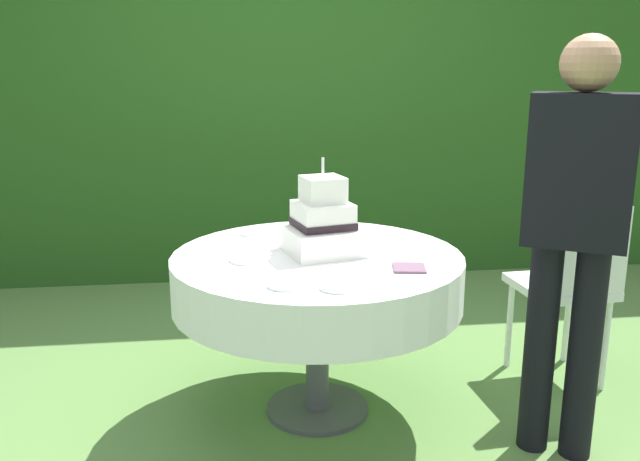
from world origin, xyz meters
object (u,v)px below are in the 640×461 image
(serving_plate_left, at_px, (285,285))
(napkin_stack, at_px, (409,268))
(serving_plate_near, at_px, (247,260))
(serving_plate_far, at_px, (337,287))
(wedding_cake, at_px, (323,224))
(standing_person, at_px, (574,224))
(cake_table, at_px, (317,279))
(garden_chair, at_px, (571,278))
(serving_plate_right, at_px, (251,233))

(serving_plate_left, xyz_separation_m, napkin_stack, (0.50, 0.15, -0.00))
(serving_plate_near, xyz_separation_m, serving_plate_far, (0.31, -0.38, 0.00))
(wedding_cake, distance_m, napkin_stack, 0.42)
(standing_person, bearing_deg, wedding_cake, 152.54)
(cake_table, height_order, serving_plate_near, serving_plate_near)
(wedding_cake, xyz_separation_m, serving_plate_near, (-0.32, -0.09, -0.12))
(napkin_stack, bearing_deg, standing_person, -17.32)
(wedding_cake, distance_m, garden_chair, 1.20)
(wedding_cake, relative_size, serving_plate_right, 3.80)
(serving_plate_near, bearing_deg, garden_chair, 6.10)
(wedding_cake, distance_m, standing_person, 0.98)
(serving_plate_near, height_order, napkin_stack, serving_plate_near)
(garden_chair, bearing_deg, wedding_cake, -176.59)
(serving_plate_near, relative_size, serving_plate_right, 1.32)
(garden_chair, bearing_deg, serving_plate_right, 169.39)
(wedding_cake, height_order, serving_plate_near, wedding_cake)
(serving_plate_right, distance_m, garden_chair, 1.50)
(wedding_cake, bearing_deg, serving_plate_right, 130.83)
(serving_plate_right, xyz_separation_m, garden_chair, (1.46, -0.27, -0.19))
(serving_plate_right, xyz_separation_m, napkin_stack, (0.60, -0.62, -0.00))
(wedding_cake, height_order, garden_chair, wedding_cake)
(serving_plate_far, bearing_deg, napkin_stack, 32.18)
(cake_table, xyz_separation_m, wedding_cake, (0.03, 0.03, 0.23))
(serving_plate_right, height_order, standing_person, standing_person)
(napkin_stack, bearing_deg, serving_plate_far, -147.82)
(serving_plate_near, distance_m, garden_chair, 1.50)
(serving_plate_far, xyz_separation_m, napkin_stack, (0.31, 0.20, -0.00))
(standing_person, bearing_deg, serving_plate_left, 178.51)
(serving_plate_far, relative_size, serving_plate_left, 1.01)
(cake_table, bearing_deg, serving_plate_left, -112.53)
(cake_table, bearing_deg, garden_chair, 4.56)
(cake_table, distance_m, napkin_stack, 0.43)
(cake_table, distance_m, wedding_cake, 0.23)
(napkin_stack, xyz_separation_m, standing_person, (0.57, -0.18, 0.20))
(napkin_stack, bearing_deg, serving_plate_right, 134.09)
(serving_plate_left, height_order, serving_plate_right, same)
(napkin_stack, relative_size, standing_person, 0.08)
(wedding_cake, bearing_deg, napkin_stack, -42.28)
(cake_table, xyz_separation_m, garden_chair, (1.19, 0.09, -0.07))
(wedding_cake, relative_size, serving_plate_near, 2.88)
(serving_plate_near, xyz_separation_m, serving_plate_right, (0.03, 0.43, 0.00))
(cake_table, distance_m, serving_plate_near, 0.32)
(serving_plate_far, height_order, napkin_stack, serving_plate_far)
(cake_table, height_order, napkin_stack, napkin_stack)
(serving_plate_left, bearing_deg, cake_table, 67.47)
(standing_person, bearing_deg, cake_table, 154.62)
(serving_plate_right, height_order, garden_chair, garden_chair)
(cake_table, height_order, wedding_cake, wedding_cake)
(serving_plate_left, relative_size, standing_person, 0.08)
(wedding_cake, bearing_deg, cake_table, -138.23)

